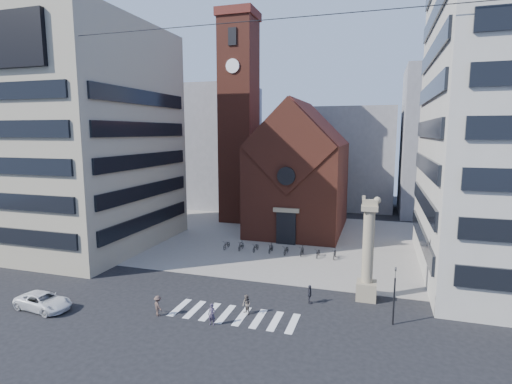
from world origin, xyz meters
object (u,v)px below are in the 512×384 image
pedestrian_0 (212,314)px  pedestrian_2 (310,294)px  pedestrian_1 (247,305)px  scooter_0 (227,245)px  lion_column (368,259)px  traffic_light (394,294)px  white_car (43,301)px

pedestrian_0 → pedestrian_2: pedestrian_0 is taller
pedestrian_1 → scooter_0: bearing=152.3°
lion_column → traffic_light: 4.62m
lion_column → white_car: lion_column is taller
white_car → pedestrian_0: (13.57, 1.55, 0.15)m
white_car → scooter_0: 20.87m
lion_column → pedestrian_2: size_ratio=5.66×
traffic_light → white_car: size_ratio=0.93×
traffic_light → pedestrian_0: bearing=-162.6°
pedestrian_1 → scooter_0: (-7.69, 15.50, -0.23)m
pedestrian_1 → white_car: bearing=-129.9°
pedestrian_0 → traffic_light: bearing=20.0°
traffic_light → pedestrian_1: size_ratio=2.81×
pedestrian_0 → white_car: bearing=-170.9°
traffic_light → pedestrian_0: 13.09m
white_car → pedestrian_2: (19.64, 7.25, 0.12)m
pedestrian_0 → pedestrian_2: bearing=45.8°
pedestrian_0 → scooter_0: size_ratio=0.86×
traffic_light → pedestrian_1: (-10.57, -1.55, -1.52)m
traffic_light → scooter_0: 23.04m
pedestrian_0 → lion_column: bearing=39.8°
lion_column → scooter_0: size_ratio=4.70×
traffic_light → pedestrian_0: size_ratio=2.72×
traffic_light → white_car: bearing=-168.2°
pedestrian_2 → scooter_0: size_ratio=0.83×
pedestrian_0 → pedestrian_2: 8.33m
pedestrian_0 → scooter_0: bearing=110.8°
traffic_light → pedestrian_1: traffic_light is taller
white_car → pedestrian_2: bearing=-63.8°
lion_column → scooter_0: bearing=148.6°
lion_column → white_car: size_ratio=1.87×
traffic_light → pedestrian_1: bearing=-171.6°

